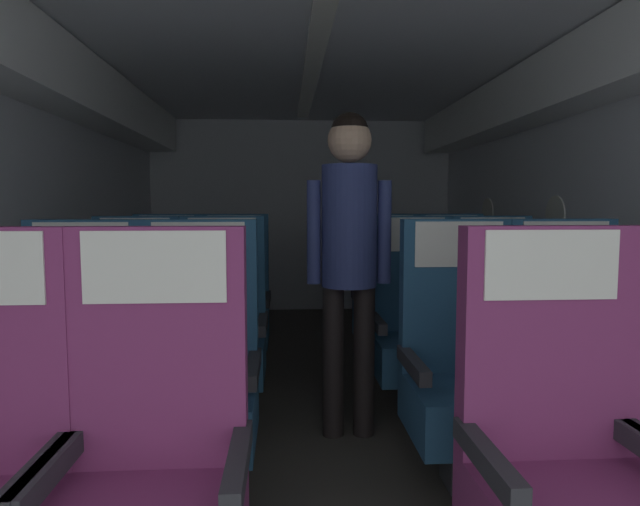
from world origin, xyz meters
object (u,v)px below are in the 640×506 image
object	(u,v)px
seat_b_left_aisle	(198,379)
seat_d_left_aisle	(234,306)
seat_c_right_aisle	(496,328)
seat_a_right_window	(560,466)
seat_d_left_window	(166,307)
seat_b_right_window	(463,373)
seat_a_left_aisle	(152,476)
seat_c_left_aisle	(222,332)
seat_c_left_window	(134,334)
seat_b_left_window	(79,380)
seat_c_right_window	(414,329)
seat_d_right_window	(388,304)
flight_attendant	(349,238)
seat_b_right_aisle	(571,371)
seat_d_right_aisle	(454,303)

from	to	relation	value
seat_b_left_aisle	seat_d_left_aisle	size ratio (longest dim) A/B	1.00
seat_b_left_aisle	seat_c_right_aisle	distance (m)	1.80
seat_a_right_window	seat_d_left_window	bearing A→B (deg)	122.98
seat_b_right_window	seat_d_left_aisle	xyz separation A→B (m)	(-1.13, 1.64, 0.00)
seat_a_left_aisle	seat_c_left_aisle	world-z (taller)	same
seat_c_left_window	seat_c_right_aisle	xyz separation A→B (m)	(2.09, -0.01, 0.00)
seat_b_left_window	seat_c_right_window	distance (m)	1.81
seat_d_left_window	seat_d_right_window	xyz separation A→B (m)	(1.61, 0.01, 0.00)
seat_c_right_aisle	seat_c_right_window	world-z (taller)	same
seat_b_right_window	seat_c_right_aisle	world-z (taller)	same
flight_attendant	seat_b_left_aisle	bearing A→B (deg)	-163.78
seat_b_left_window	seat_b_right_window	world-z (taller)	same
seat_c_left_window	seat_c_left_aisle	bearing A→B (deg)	0.51
seat_b_right_window	seat_d_right_window	xyz separation A→B (m)	(-0.01, 1.64, 0.00)
seat_a_left_aisle	seat_b_right_aisle	bearing A→B (deg)	27.02
seat_a_right_window	seat_b_right_window	distance (m)	0.84
seat_a_right_window	seat_c_right_window	xyz separation A→B (m)	(-0.01, 1.67, 0.00)
seat_b_left_aisle	flight_attendant	xyz separation A→B (m)	(0.69, 0.49, 0.55)
seat_a_left_aisle	flight_attendant	size ratio (longest dim) A/B	0.68
seat_b_right_window	seat_c_right_aisle	xyz separation A→B (m)	(0.47, 0.82, 0.00)
seat_b_right_aisle	seat_d_right_window	bearing A→B (deg)	106.55
seat_b_right_window	seat_d_right_aisle	size ratio (longest dim) A/B	1.00
seat_a_left_aisle	seat_a_right_window	world-z (taller)	same
seat_b_left_window	seat_c_right_aisle	world-z (taller)	same
seat_d_right_window	seat_d_left_window	bearing A→B (deg)	-179.81
seat_c_left_aisle	seat_d_left_window	xyz separation A→B (m)	(-0.49, 0.81, 0.00)
seat_c_left_window	flight_attendant	size ratio (longest dim) A/B	0.68
seat_d_right_aisle	seat_d_right_window	distance (m)	0.50
seat_a_left_aisle	seat_c_right_window	world-z (taller)	same
seat_b_left_aisle	seat_d_right_window	world-z (taller)	same
seat_a_right_window	seat_b_left_aisle	xyz separation A→B (m)	(-1.12, 0.83, 0.00)
seat_c_right_aisle	seat_d_left_aisle	distance (m)	1.80
seat_b_left_window	flight_attendant	size ratio (longest dim) A/B	0.68
seat_a_right_window	seat_c_left_aisle	bearing A→B (deg)	123.86
seat_c_left_aisle	seat_d_right_aisle	xyz separation A→B (m)	(1.61, 0.83, 0.00)
seat_a_left_aisle	seat_d_right_window	xyz separation A→B (m)	(1.11, 2.46, 0.00)
seat_a_right_window	seat_b_right_window	world-z (taller)	same
seat_a_right_window	seat_d_right_window	xyz separation A→B (m)	(-0.00, 2.48, 0.00)
seat_c_right_window	seat_c_right_aisle	bearing A→B (deg)	-1.35
seat_b_left_aisle	seat_d_right_aisle	xyz separation A→B (m)	(1.62, 1.66, 0.00)
seat_c_left_window	flight_attendant	bearing A→B (deg)	-16.17
seat_a_right_window	seat_b_left_window	world-z (taller)	same
seat_d_left_aisle	seat_d_right_window	xyz separation A→B (m)	(1.12, 0.00, 0.00)
seat_c_left_aisle	seat_b_right_window	bearing A→B (deg)	-36.32
seat_b_left_window	seat_c_right_window	bearing A→B (deg)	27.20
seat_c_left_aisle	seat_c_right_window	world-z (taller)	same
seat_d_left_aisle	seat_d_right_aisle	world-z (taller)	same
seat_b_left_aisle	seat_c_right_window	xyz separation A→B (m)	(1.12, 0.83, 0.00)
seat_b_right_window	seat_d_right_window	size ratio (longest dim) A/B	1.00
seat_d_left_aisle	flight_attendant	bearing A→B (deg)	-59.17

